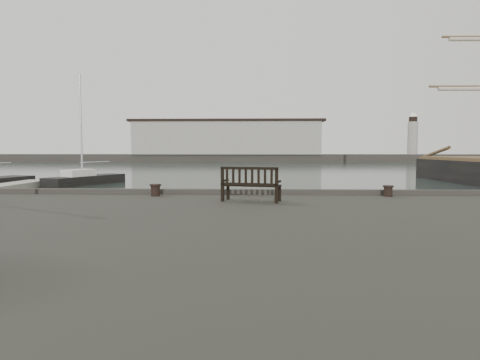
{
  "coord_description": "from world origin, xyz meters",
  "views": [
    {
      "loc": [
        -0.69,
        -15.43,
        3.17
      ],
      "look_at": [
        -1.25,
        -0.5,
        2.1
      ],
      "focal_mm": 32.0,
      "sensor_mm": 36.0,
      "label": 1
    }
  ],
  "objects_px": {
    "bench": "(251,191)",
    "bollard_right": "(388,191)",
    "bollard_left": "(155,190)",
    "yacht_d": "(86,182)"
  },
  "relations": [
    {
      "from": "bollard_right",
      "to": "yacht_d",
      "type": "bearing_deg",
      "value": 130.51
    },
    {
      "from": "bollard_left",
      "to": "yacht_d",
      "type": "relative_size",
      "value": 0.04
    },
    {
      "from": "bench",
      "to": "bollard_right",
      "type": "xyz_separation_m",
      "value": [
        4.69,
        1.6,
        -0.14
      ]
    },
    {
      "from": "bench",
      "to": "bollard_left",
      "type": "height_order",
      "value": "bench"
    },
    {
      "from": "bench",
      "to": "bollard_left",
      "type": "relative_size",
      "value": 4.62
    },
    {
      "from": "bench",
      "to": "yacht_d",
      "type": "relative_size",
      "value": 0.18
    },
    {
      "from": "bench",
      "to": "yacht_d",
      "type": "distance_m",
      "value": 29.32
    },
    {
      "from": "bollard_right",
      "to": "yacht_d",
      "type": "relative_size",
      "value": 0.04
    },
    {
      "from": "bench",
      "to": "bollard_left",
      "type": "distance_m",
      "value": 3.62
    },
    {
      "from": "bench",
      "to": "bollard_right",
      "type": "distance_m",
      "value": 4.96
    }
  ]
}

